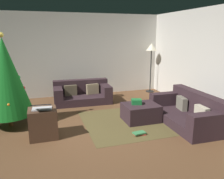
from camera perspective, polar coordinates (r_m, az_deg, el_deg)
The scene contains 14 objects.
ground_plane at distance 4.71m, azimuth -5.70°, elevation -10.86°, with size 6.40×6.40×0.00m, color brown.
rear_partition at distance 7.42m, azimuth -11.11°, elevation 8.39°, with size 6.40×0.12×2.60m, color beige.
corner_partition at distance 5.84m, azimuth 25.84°, elevation 5.91°, with size 0.12×6.40×2.60m, color beige.
couch_left at distance 6.75m, azimuth -7.55°, elevation -1.02°, with size 1.64×0.90×0.63m.
couch_right at distance 5.39m, azimuth 18.85°, elevation -5.36°, with size 0.95×1.86×0.69m.
ottoman at distance 5.32m, azimuth 7.19°, elevation -5.72°, with size 0.78×0.64×0.39m, color #2D1E23.
gift_box at distance 5.26m, azimuth 6.16°, elevation -3.05°, with size 0.23×0.19×0.11m, color #19662D.
tv_remote at distance 5.33m, azimuth 5.63°, elevation -3.31°, with size 0.05×0.16×0.02m, color black.
christmas_tree at distance 5.24m, azimuth -25.05°, elevation 2.81°, with size 1.03×1.03×1.99m.
side_table at distance 4.60m, azimuth -16.87°, elevation -8.15°, with size 0.52×0.44×0.58m, color #4C3323.
laptop at distance 4.43m, azimuth -17.21°, elevation -4.28°, with size 0.39×0.39×0.17m.
book_stack at distance 4.65m, azimuth 6.83°, elevation -10.85°, with size 0.26×0.19×0.06m.
corner_lamp at distance 7.84m, azimuth 9.86°, elevation 9.57°, with size 0.36×0.36×1.66m.
area_rug at distance 5.39m, azimuth 7.13°, elevation -7.65°, with size 2.60×2.00×0.01m, color brown.
Camera 1 is at (-0.86, -4.20, 1.95)m, focal length 36.50 mm.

